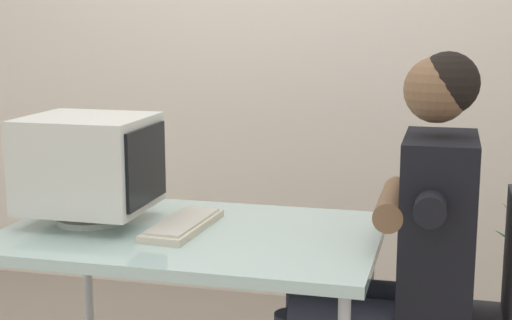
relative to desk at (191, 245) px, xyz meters
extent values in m
cube|color=beige|center=(0.30, 1.40, 0.82)|extent=(8.00, 0.10, 3.00)
cylinder|color=#B7B7BC|center=(-0.56, 0.34, -0.33)|extent=(0.04, 0.04, 0.69)
cylinder|color=#B7B7BC|center=(0.56, 0.34, -0.33)|extent=(0.04, 0.04, 0.69)
cube|color=silver|center=(0.00, 0.00, 0.03)|extent=(1.25, 0.80, 0.04)
cylinder|color=silver|center=(-0.37, 0.01, 0.06)|extent=(0.23, 0.23, 0.02)
cylinder|color=silver|center=(-0.37, 0.01, 0.09)|extent=(0.06, 0.06, 0.03)
cube|color=silver|center=(-0.37, 0.01, 0.26)|extent=(0.41, 0.38, 0.32)
cube|color=black|center=(-0.16, 0.01, 0.26)|extent=(0.01, 0.32, 0.26)
cube|color=beige|center=(-0.03, 0.01, 0.06)|extent=(0.17, 0.41, 0.02)
cube|color=beige|center=(-0.03, 0.01, 0.08)|extent=(0.15, 0.37, 0.01)
cube|color=black|center=(0.80, 0.03, 0.11)|extent=(0.22, 0.39, 0.58)
sphere|color=brown|center=(0.78, 0.03, 0.54)|extent=(0.20, 0.20, 0.20)
sphere|color=black|center=(0.81, 0.03, 0.56)|extent=(0.19, 0.19, 0.19)
cylinder|color=#262838|center=(0.58, -0.06, -0.18)|extent=(0.44, 0.14, 0.14)
cylinder|color=#262838|center=(0.58, 0.12, -0.18)|extent=(0.44, 0.14, 0.14)
cylinder|color=black|center=(0.78, -0.20, 0.23)|extent=(0.09, 0.14, 0.09)
cylinder|color=black|center=(0.78, 0.26, 0.23)|extent=(0.09, 0.14, 0.09)
cylinder|color=brown|center=(0.66, 0.03, 0.18)|extent=(0.09, 0.39, 0.09)
camera|label=1|loc=(0.82, -2.31, 0.76)|focal=53.31mm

